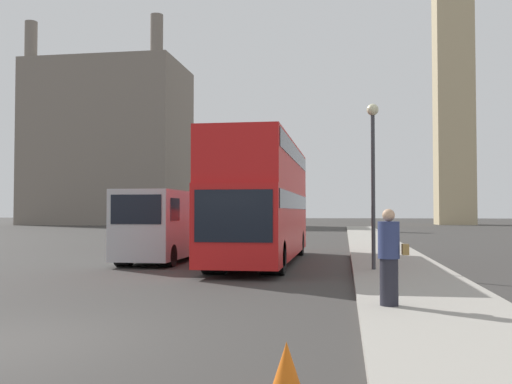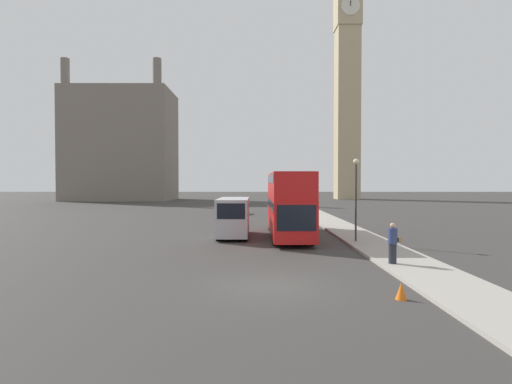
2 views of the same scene
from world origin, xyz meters
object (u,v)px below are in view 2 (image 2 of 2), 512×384
Objects in this scene: parked_sedan at (234,209)px; pedestrian at (393,243)px; clock_tower at (347,69)px; red_double_decker_bus at (288,201)px; white_van at (234,216)px; street_lamp at (356,186)px.

pedestrian is at bearing -73.86° from parked_sedan.
parked_sedan is at bearing 106.14° from pedestrian.
clock_tower reaches higher than parked_sedan.
clock_tower is 5.20× the size of red_double_decker_bus.
clock_tower is at bearing 73.78° from red_double_decker_bus.
red_double_decker_bus is 1.92× the size of white_van.
street_lamp is (0.04, 6.72, 2.47)m from pedestrian.
white_van reaches higher than parked_sedan.
street_lamp is (3.87, -3.15, 1.08)m from red_double_decker_bus.
street_lamp is at bearing -39.16° from red_double_decker_bus.
red_double_decker_bus is at bearing -76.47° from parked_sedan.
clock_tower is 31.89× the size of pedestrian.
parked_sedan is (-23.35, -43.71, -28.89)m from clock_tower.
parked_sedan is (-8.69, 23.16, -2.89)m from street_lamp.
pedestrian is at bearing -101.30° from clock_tower.
pedestrian is 0.40× the size of parked_sedan.
street_lamp is (7.66, -3.04, 2.10)m from white_van.
parked_sedan is at bearing 110.56° from street_lamp.
parked_sedan is at bearing 103.53° from red_double_decker_bus.
white_van is 8.50m from street_lamp.
clock_tower reaches higher than street_lamp.
street_lamp is 24.91m from parked_sedan.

